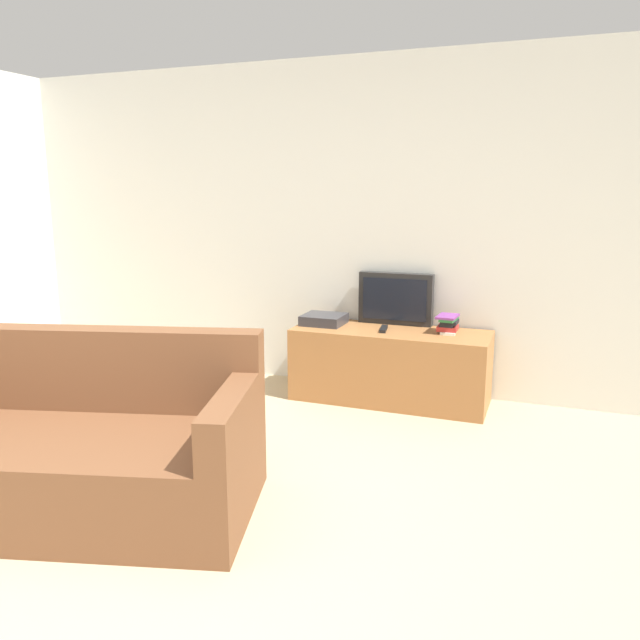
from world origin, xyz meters
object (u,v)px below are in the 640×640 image
(tv_stand, at_px, (390,365))
(remote_on_stand, at_px, (384,329))
(couch, at_px, (55,452))
(television, at_px, (395,299))
(set_top_box, at_px, (324,319))
(book_stack, at_px, (448,324))

(tv_stand, xyz_separation_m, remote_on_stand, (-0.05, -0.03, 0.29))
(tv_stand, bearing_deg, couch, -118.55)
(tv_stand, relative_size, couch, 0.67)
(television, height_order, couch, television)
(set_top_box, bearing_deg, tv_stand, -2.80)
(tv_stand, distance_m, remote_on_stand, 0.29)
(tv_stand, xyz_separation_m, television, (-0.03, 0.23, 0.48))
(set_top_box, bearing_deg, book_stack, 2.15)
(couch, bearing_deg, remote_on_stand, 46.95)
(tv_stand, relative_size, book_stack, 6.59)
(couch, xyz_separation_m, set_top_box, (0.64, 2.22, 0.30))
(television, xyz_separation_m, remote_on_stand, (-0.02, -0.25, -0.19))
(television, distance_m, remote_on_stand, 0.32)
(couch, relative_size, book_stack, 9.80)
(remote_on_stand, distance_m, set_top_box, 0.50)
(book_stack, height_order, set_top_box, book_stack)
(remote_on_stand, height_order, set_top_box, set_top_box)
(tv_stand, xyz_separation_m, book_stack, (0.42, 0.06, 0.35))
(television, relative_size, set_top_box, 1.83)
(remote_on_stand, relative_size, set_top_box, 0.64)
(remote_on_stand, bearing_deg, set_top_box, 173.92)
(tv_stand, distance_m, set_top_box, 0.64)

